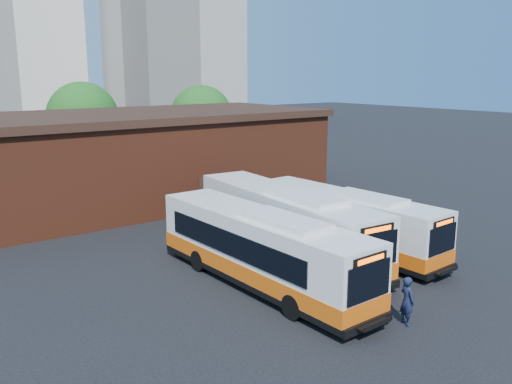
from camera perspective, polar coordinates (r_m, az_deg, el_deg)
ground at (r=24.05m, az=6.59°, el=-9.90°), size 220.00×220.00×0.00m
bus_midwest at (r=27.09m, az=3.13°, el=-3.62°), size 3.71×13.26×3.57m
bus_mideast at (r=23.52m, az=0.53°, el=-6.32°), size 2.89×12.52×3.39m
bus_east at (r=28.61m, az=9.38°, el=-3.26°), size 3.00×11.82×3.19m
transit_worker at (r=20.99m, az=15.62°, el=-10.97°), size 0.61×0.77×1.86m
depot_building at (r=39.64m, az=-13.56°, el=3.59°), size 28.60×12.60×6.40m
tree_mid at (r=53.15m, az=-17.76°, el=7.49°), size 6.56×6.56×8.36m
tree_east at (r=55.14m, az=-5.75°, el=7.91°), size 6.24×6.24×7.96m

